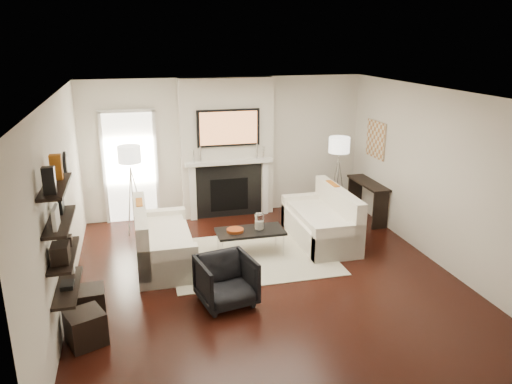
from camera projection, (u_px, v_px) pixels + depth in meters
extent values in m
plane|color=black|center=(266.00, 277.00, 7.43)|extent=(6.00, 6.00, 0.00)
plane|color=white|center=(267.00, 94.00, 6.62)|extent=(6.00, 6.00, 0.00)
plane|color=silver|center=(226.00, 147.00, 9.80)|extent=(5.50, 0.00, 5.50)
plane|color=silver|center=(360.00, 292.00, 4.25)|extent=(5.50, 0.00, 5.50)
plane|color=silver|center=(60.00, 206.00, 6.38)|extent=(0.00, 6.00, 6.00)
plane|color=silver|center=(439.00, 178.00, 7.67)|extent=(0.00, 6.00, 6.00)
cube|color=silver|center=(227.00, 148.00, 9.68)|extent=(1.80, 0.25, 2.70)
cube|color=black|center=(229.00, 191.00, 9.81)|extent=(1.30, 0.02, 1.04)
cube|color=black|center=(229.00, 195.00, 9.82)|extent=(0.75, 0.02, 0.65)
cube|color=white|center=(193.00, 193.00, 9.60)|extent=(0.12, 0.08, 1.10)
cube|color=white|center=(265.00, 187.00, 9.94)|extent=(0.12, 0.08, 1.10)
cube|color=white|center=(229.00, 162.00, 9.58)|extent=(1.70, 0.18, 0.07)
cube|color=black|center=(228.00, 128.00, 9.41)|extent=(1.20, 0.06, 0.70)
cube|color=#BF723F|center=(229.00, 128.00, 9.38)|extent=(1.10, 0.00, 0.62)
cylinder|color=silver|center=(200.00, 154.00, 9.41)|extent=(0.04, 0.04, 0.30)
cylinder|color=silver|center=(194.00, 156.00, 9.39)|extent=(0.04, 0.04, 0.24)
cylinder|color=silver|center=(257.00, 151.00, 9.67)|extent=(0.04, 0.04, 0.30)
cylinder|color=silver|center=(263.00, 152.00, 9.70)|extent=(0.04, 0.04, 0.24)
cube|color=white|center=(131.00, 168.00, 9.44)|extent=(0.90, 0.02, 2.10)
cube|color=white|center=(104.00, 170.00, 9.31)|extent=(0.06, 0.06, 2.16)
cube|color=white|center=(156.00, 167.00, 9.53)|extent=(0.06, 0.06, 2.16)
cube|color=white|center=(126.00, 111.00, 9.10)|extent=(1.02, 0.06, 0.06)
cube|color=beige|center=(252.00, 257.00, 8.11)|extent=(2.60, 2.00, 0.01)
cube|color=white|center=(165.00, 250.00, 7.87)|extent=(0.85, 1.80, 0.42)
cube|color=white|center=(142.00, 233.00, 7.70)|extent=(0.18, 1.80, 0.80)
cube|color=white|center=(169.00, 266.00, 7.10)|extent=(0.85, 0.18, 0.60)
cube|color=white|center=(161.00, 226.00, 8.59)|extent=(0.85, 0.18, 0.60)
cube|color=white|center=(167.00, 234.00, 7.81)|extent=(0.63, 1.44, 0.10)
cube|color=#BA6216|center=(140.00, 214.00, 7.92)|extent=(0.10, 0.42, 0.42)
cube|color=black|center=(141.00, 228.00, 7.36)|extent=(0.10, 0.40, 0.40)
cube|color=white|center=(320.00, 229.00, 8.70)|extent=(0.85, 1.80, 0.42)
cube|color=white|center=(338.00, 211.00, 8.69)|extent=(0.18, 1.80, 0.80)
cube|color=white|center=(338.00, 242.00, 7.93)|extent=(0.85, 0.18, 0.60)
cube|color=white|center=(304.00, 210.00, 9.42)|extent=(0.85, 0.18, 0.60)
cube|color=white|center=(317.00, 216.00, 8.61)|extent=(0.63, 1.44, 0.10)
cube|color=#BA6216|center=(332.00, 195.00, 8.90)|extent=(0.10, 0.42, 0.42)
cube|color=black|center=(346.00, 206.00, 8.35)|extent=(0.10, 0.40, 0.40)
cube|color=black|center=(250.00, 231.00, 8.10)|extent=(1.10, 0.55, 0.04)
cylinder|color=silver|center=(223.00, 252.00, 7.84)|extent=(0.02, 0.02, 0.38)
cylinder|color=silver|center=(283.00, 246.00, 8.08)|extent=(0.02, 0.02, 0.38)
cylinder|color=silver|center=(218.00, 241.00, 8.25)|extent=(0.02, 0.02, 0.38)
cylinder|color=silver|center=(276.00, 236.00, 8.48)|extent=(0.02, 0.02, 0.38)
cylinder|color=white|center=(259.00, 221.00, 8.09)|extent=(0.15, 0.15, 0.26)
cylinder|color=white|center=(259.00, 225.00, 8.11)|extent=(0.10, 0.10, 0.15)
cylinder|color=#AF4B1D|center=(235.00, 230.00, 8.03)|extent=(0.27, 0.27, 0.05)
imported|color=black|center=(226.00, 279.00, 6.61)|extent=(0.82, 0.78, 0.72)
cylinder|color=silver|center=(133.00, 200.00, 9.01)|extent=(0.02, 0.02, 1.20)
cylinder|color=white|center=(129.00, 154.00, 8.76)|extent=(0.40, 0.40, 0.30)
cylinder|color=silver|center=(139.00, 200.00, 9.04)|extent=(0.25, 0.02, 1.23)
cylinder|color=silver|center=(130.00, 199.00, 9.09)|extent=(0.14, 0.22, 1.23)
cylinder|color=silver|center=(130.00, 202.00, 8.91)|extent=(0.14, 0.22, 1.23)
cylinder|color=silver|center=(337.00, 187.00, 9.77)|extent=(0.02, 0.02, 1.20)
cylinder|color=white|center=(339.00, 145.00, 9.52)|extent=(0.40, 0.40, 0.30)
cylinder|color=silver|center=(342.00, 187.00, 9.79)|extent=(0.25, 0.02, 1.23)
cylinder|color=silver|center=(333.00, 186.00, 9.84)|extent=(0.14, 0.22, 1.23)
cylinder|color=silver|center=(336.00, 189.00, 9.67)|extent=(0.14, 0.22, 1.23)
cube|color=black|center=(368.00, 183.00, 9.60)|extent=(0.35, 1.20, 0.04)
cube|color=black|center=(380.00, 211.00, 9.20)|extent=(0.30, 0.04, 0.71)
cube|color=black|center=(355.00, 193.00, 10.22)|extent=(0.30, 0.04, 0.71)
cube|color=tan|center=(376.00, 140.00, 9.50)|extent=(0.03, 0.70, 0.70)
cube|color=black|center=(68.00, 287.00, 5.68)|extent=(0.25, 1.00, 0.03)
cube|color=black|center=(64.00, 255.00, 5.56)|extent=(0.25, 1.00, 0.04)
cube|color=black|center=(60.00, 221.00, 5.44)|extent=(0.25, 1.00, 0.04)
cube|color=black|center=(55.00, 186.00, 5.32)|extent=(0.25, 1.00, 0.04)
cube|color=black|center=(49.00, 181.00, 4.96)|extent=(0.12, 0.10, 0.28)
cube|color=#BA6216|center=(56.00, 167.00, 5.47)|extent=(0.12, 0.10, 0.28)
cube|color=white|center=(56.00, 217.00, 5.20)|extent=(0.04, 0.30, 0.22)
cube|color=black|center=(61.00, 205.00, 5.65)|extent=(0.04, 0.22, 0.18)
cube|color=black|center=(60.00, 253.00, 5.32)|extent=(0.18, 0.25, 0.20)
cube|color=black|center=(65.00, 241.00, 5.75)|extent=(0.15, 0.12, 0.12)
cube|color=black|center=(67.00, 285.00, 5.64)|extent=(0.14, 0.20, 0.05)
cube|color=white|center=(70.00, 266.00, 5.96)|extent=(0.10, 0.10, 0.18)
cylinder|color=black|center=(66.00, 163.00, 7.11)|extent=(0.04, 0.34, 0.34)
cylinder|color=white|center=(67.00, 163.00, 7.12)|extent=(0.01, 0.29, 0.29)
cube|color=black|center=(89.00, 303.00, 6.31)|extent=(0.43, 0.43, 0.40)
cube|color=black|center=(86.00, 328.00, 5.78)|extent=(0.52, 0.52, 0.40)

